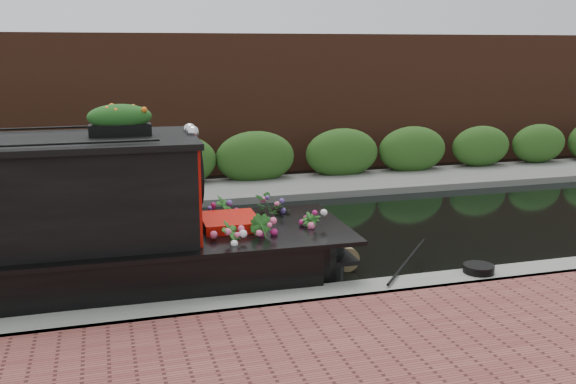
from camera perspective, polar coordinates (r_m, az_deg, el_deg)
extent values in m
plane|color=black|center=(12.06, -6.67, -4.83)|extent=(80.00, 80.00, 0.00)
cube|color=gray|center=(9.02, -3.03, -10.98)|extent=(40.00, 0.60, 0.50)
cube|color=#61625E|center=(16.07, -9.22, -0.44)|extent=(40.00, 2.40, 0.34)
cube|color=#28511B|center=(16.94, -9.60, 0.23)|extent=(40.00, 1.10, 2.80)
cube|color=#51291B|center=(18.99, -10.37, 1.56)|extent=(40.00, 1.00, 8.00)
cube|color=red|center=(9.85, -8.51, 0.45)|extent=(0.11, 1.91, 1.47)
cube|color=black|center=(8.81, -17.01, -0.90)|extent=(0.98, 0.06, 0.60)
cube|color=red|center=(10.14, -5.19, -3.72)|extent=(0.89, 1.00, 0.54)
sphere|color=silver|center=(9.56, -8.49, 5.28)|extent=(0.20, 0.20, 0.20)
sphere|color=silver|center=(9.86, -8.73, 5.50)|extent=(0.20, 0.20, 0.20)
cube|color=black|center=(9.62, -14.68, 5.36)|extent=(0.88, 0.32, 0.17)
ellipsoid|color=orange|center=(9.60, -14.75, 6.62)|extent=(0.97, 0.33, 0.26)
imported|color=#22591D|center=(9.35, -5.09, -4.66)|extent=(0.43, 0.44, 0.70)
imported|color=#22591D|center=(9.54, -2.35, -4.21)|extent=(0.49, 0.51, 0.71)
imported|color=#22591D|center=(10.95, -1.19, -2.03)|extent=(0.78, 0.74, 0.69)
imported|color=#22591D|center=(10.09, 1.95, -3.55)|extent=(0.48, 0.48, 0.61)
imported|color=#22591D|center=(10.85, -5.70, -2.16)|extent=(0.43, 0.45, 0.71)
cylinder|color=brown|center=(10.82, 4.96, -5.74)|extent=(0.41, 0.42, 0.41)
cylinder|color=black|center=(10.32, 16.59, -6.55)|extent=(0.47, 0.47, 0.12)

